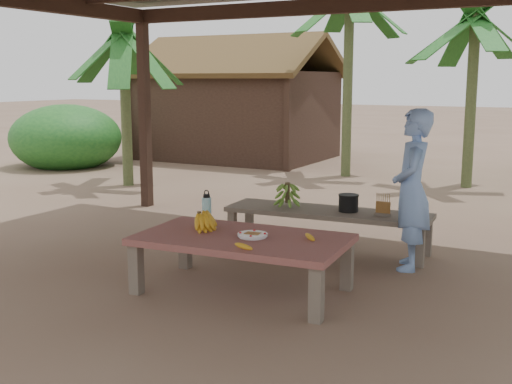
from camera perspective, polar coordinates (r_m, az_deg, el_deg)
The scene contains 16 objects.
ground at distance 6.20m, azimuth -1.92°, elevation -7.25°, with size 80.00×80.00×0.00m, color brown.
work_table at distance 5.57m, azimuth -1.22°, elevation -4.59°, with size 1.87×1.12×0.50m.
bench at distance 6.95m, azimuth 6.38°, elevation -2.06°, with size 2.24×0.76×0.45m.
ripe_banana_bunch at distance 5.80m, azimuth -5.06°, elevation -2.47°, with size 0.30×0.26×0.18m, color gold, non-canonical shape.
plate at distance 5.52m, azimuth -0.31°, elevation -3.86°, with size 0.26×0.26×0.04m.
loose_banana_front at distance 5.14m, azimuth -1.11°, elevation -4.86°, with size 0.04×0.17×0.04m, color gold.
loose_banana_side at distance 5.45m, azimuth 4.82°, elevation -4.01°, with size 0.04×0.16×0.04m, color gold.
water_flask at distance 6.02m, azimuth -4.40°, elevation -1.56°, with size 0.09×0.09×0.32m.
green_banana_stalk at distance 7.06m, azimuth 2.81°, elevation -0.18°, with size 0.25×0.25×0.29m, color #598C2D, non-canonical shape.
cooking_pot at distance 6.88m, azimuth 8.22°, elevation -1.00°, with size 0.21×0.21×0.18m, color black.
skewer_rack at distance 6.71m, azimuth 11.24°, elevation -1.09°, with size 0.18×0.08×0.24m, color #A57F47, non-canonical shape.
woman at distance 6.37m, azimuth 13.68°, elevation 0.18°, with size 0.57×0.38×1.57m, color #789FE4.
hut at distance 15.12m, azimuth -1.65°, elevation 7.22°, with size 4.40×3.43×2.85m.
banana_plant_n at distance 11.52m, azimuth 18.89°, elevation 13.35°, with size 1.80×1.80×3.10m.
banana_plant_nw at distance 12.39m, azimuth 8.32°, elevation 16.02°, with size 1.80×1.80×3.66m.
banana_plant_w at distance 11.35m, azimuth -11.67°, elevation 12.23°, with size 1.80×1.80×2.80m.
Camera 1 is at (2.96, -5.13, 1.84)m, focal length 45.00 mm.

